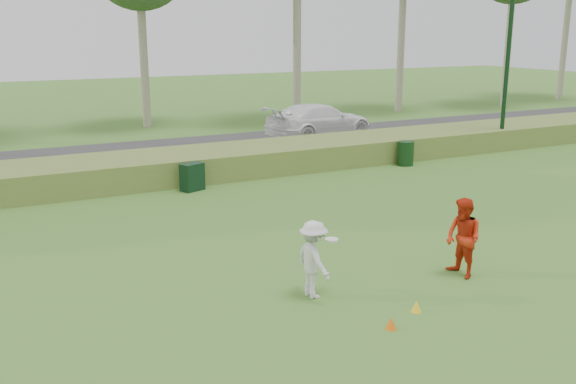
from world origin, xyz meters
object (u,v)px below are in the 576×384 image
player_red (463,238)px  cone_orange (391,323)px  lamp_post (511,17)px  car_right (319,121)px  trash_bin (406,153)px  cone_yellow (416,306)px  player_white (314,259)px  utility_cabinet (192,177)px

player_red → cone_orange: bearing=-64.4°
lamp_post → player_red: bearing=-137.8°
cone_orange → car_right: size_ratio=0.04×
cone_orange → trash_bin: trash_bin is taller
cone_yellow → player_red: bearing=26.9°
player_white → car_right: 18.66m
player_white → cone_orange: 2.04m
cone_yellow → car_right: 19.38m
player_white → cone_orange: player_white is taller
lamp_post → player_white: 18.74m
cone_orange → car_right: 20.07m
lamp_post → cone_yellow: 18.74m
lamp_post → player_red: lamp_post is taller
cone_yellow → utility_cabinet: bearing=93.8°
player_white → utility_cabinet: size_ratio=1.72×
player_red → trash_bin: size_ratio=1.83×
lamp_post → utility_cabinet: 15.29m
trash_bin → car_right: size_ratio=0.17×
player_red → car_right: 17.70m
cone_yellow → utility_cabinet: utility_cabinet is taller
lamp_post → trash_bin: 7.76m
lamp_post → cone_orange: lamp_post is taller
player_red → car_right: size_ratio=0.31×
trash_bin → car_right: 6.88m
player_white → cone_yellow: player_white is taller
trash_bin → player_white: bearing=-134.9°
cone_yellow → cone_orange: bearing=-156.6°
player_red → trash_bin: bearing=148.6°
player_red → cone_orange: player_red is taller
cone_orange → cone_yellow: 0.92m
player_red → trash_bin: player_red is taller
player_red → utility_cabinet: 10.10m
lamp_post → trash_bin: lamp_post is taller
cone_orange → player_red: bearing=25.9°
cone_yellow → trash_bin: trash_bin is taller
player_red → cone_yellow: player_red is taller
player_white → cone_yellow: (1.37, -1.50, -0.67)m
player_white → cone_orange: (0.53, -1.86, -0.67)m
lamp_post → utility_cabinet: bearing=-176.5°
player_white → utility_cabinet: player_white is taller
lamp_post → cone_orange: 19.59m
utility_cabinet → trash_bin: (8.60, 0.04, 0.02)m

